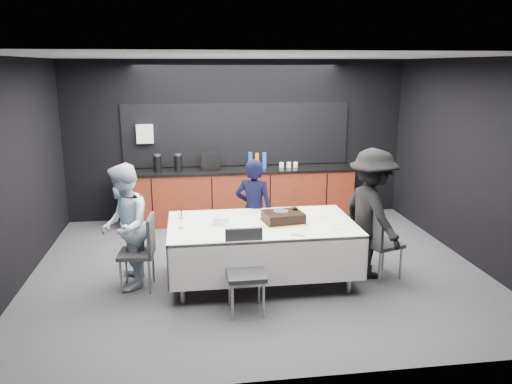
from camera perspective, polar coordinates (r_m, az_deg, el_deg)
ground at (r=6.89m, az=0.12°, el=-8.69°), size 6.00×6.00×0.00m
room_shell at (r=6.40m, az=0.13°, el=6.81°), size 6.04×5.04×2.82m
kitchenette at (r=8.81m, az=-2.01°, el=0.15°), size 4.10×0.64×2.05m
party_table at (r=6.30m, az=0.63°, el=-4.72°), size 2.32×1.32×0.78m
cake_assembly at (r=6.27m, az=3.13°, el=-2.86°), size 0.57×0.49×0.16m
plate_stack at (r=6.19m, az=-4.01°, el=-3.24°), size 0.21×0.21×0.10m
loose_plate_near at (r=5.88m, az=-1.06°, el=-4.64°), size 0.18×0.18×0.01m
loose_plate_right_a at (r=6.55m, az=7.27°, el=-2.76°), size 0.19×0.19×0.01m
loose_plate_right_b at (r=6.15m, az=9.42°, el=-3.98°), size 0.21×0.21×0.01m
loose_plate_far at (r=6.60m, az=-0.34°, el=-2.52°), size 0.18×0.18×0.01m
fork_pile at (r=5.83m, az=4.76°, el=-4.76°), size 0.19×0.15×0.03m
champagne_flute at (r=6.06m, az=-8.66°, el=-2.69°), size 0.06×0.06×0.22m
chair_left at (r=6.29m, az=-12.84°, el=-6.14°), size 0.45×0.45×0.92m
chair_right at (r=6.61m, az=13.78°, el=-5.19°), size 0.53×0.53×0.92m
chair_near at (r=5.61m, az=-1.25°, el=-8.30°), size 0.42×0.42×0.92m
person_center at (r=6.94m, az=-0.23°, el=-2.13°), size 0.62×0.52×1.46m
person_left at (r=6.30m, az=-14.82°, el=-3.88°), size 0.62×0.78×1.56m
person_right at (r=6.58m, az=13.07°, el=-2.43°), size 0.84×1.20×1.68m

